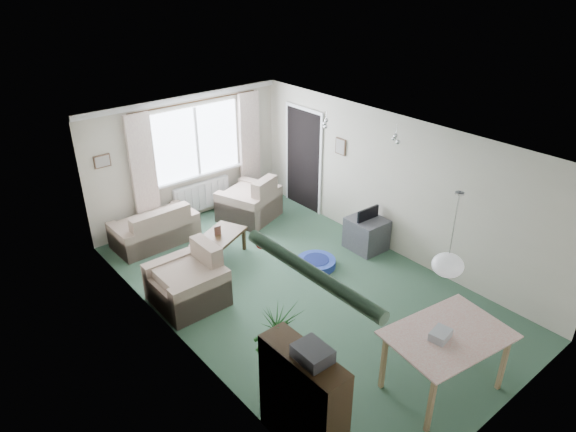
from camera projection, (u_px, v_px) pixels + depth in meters
ground at (300, 289)px, 7.96m from camera, size 6.50×6.50×0.00m
window at (196, 141)px, 9.60m from camera, size 1.80×0.03×1.30m
curtain_rod at (195, 102)px, 9.19m from camera, size 2.60×0.03×0.03m
curtain_left at (143, 169)px, 8.98m from camera, size 0.45×0.08×2.00m
curtain_right at (250, 142)px, 10.29m from camera, size 0.45×0.08×2.00m
radiator at (202, 195)px, 10.07m from camera, size 1.20×0.10×0.55m
doorway at (304, 160)px, 10.14m from camera, size 0.03×0.95×2.00m
pendant_lamp at (448, 265)px, 5.83m from camera, size 0.36×0.36×0.36m
tinsel_garland at (311, 272)px, 4.25m from camera, size 1.60×1.60×0.12m
bauble_cluster_a at (326, 121)px, 8.30m from camera, size 0.20×0.20×0.20m
bauble_cluster_b at (396, 135)px, 7.65m from camera, size 0.20×0.20×0.20m
wall_picture_back at (102, 161)px, 8.55m from camera, size 0.28×0.03×0.22m
wall_picture_right at (341, 146)px, 9.20m from camera, size 0.03×0.24×0.30m
sofa at (154, 224)px, 9.08m from camera, size 1.47×0.81×0.72m
armchair_corner at (249, 197)px, 9.91m from camera, size 1.25×1.22×0.89m
armchair_left at (186, 277)px, 7.47m from camera, size 0.94×0.99×0.88m
coffee_table at (219, 247)px, 8.66m from camera, size 1.11×0.90×0.44m
photo_frame at (218, 231)px, 8.55m from camera, size 0.12×0.03×0.16m
bookshelf at (303, 401)px, 5.17m from camera, size 0.35×1.01×1.23m
hifi_box at (313, 353)px, 4.79m from camera, size 0.28×0.35×0.14m
houseplant at (280, 358)px, 5.66m from camera, size 0.66×0.66×1.32m
dining_table at (443, 362)px, 5.97m from camera, size 1.38×1.02×0.80m
gift_box at (440, 336)px, 5.69m from camera, size 0.28×0.22×0.12m
tv_cube at (366, 234)px, 8.94m from camera, size 0.59×0.64×0.57m
pet_bed at (316, 263)px, 8.50m from camera, size 0.85×0.85×0.13m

